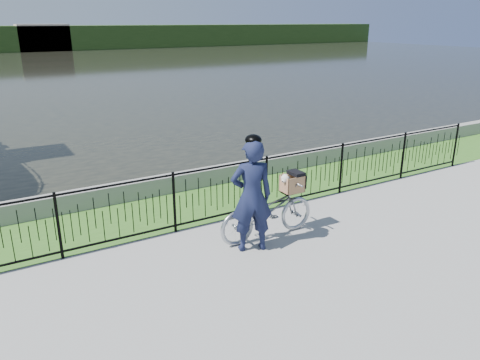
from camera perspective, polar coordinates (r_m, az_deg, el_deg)
ground at (r=7.92m, az=3.60°, el=-8.93°), size 120.00×120.00×0.00m
grass_strip at (r=9.97m, az=-4.85°, el=-2.88°), size 60.00×2.00×0.01m
water at (r=39.13m, az=-25.37°, el=11.76°), size 120.00×120.00×0.00m
quay_wall at (r=10.75m, az=-7.23°, el=-0.19°), size 60.00×0.30×0.40m
fence at (r=8.93m, az=-2.11°, el=-1.53°), size 14.00×0.06×1.15m
far_building_right at (r=65.06m, az=-22.86°, el=15.70°), size 6.00×3.00×3.20m
bicycle_rig at (r=8.29m, az=3.41°, el=-3.72°), size 1.89×0.66×1.15m
cyclist at (r=7.66m, az=1.42°, el=-1.85°), size 0.81×0.66×1.99m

